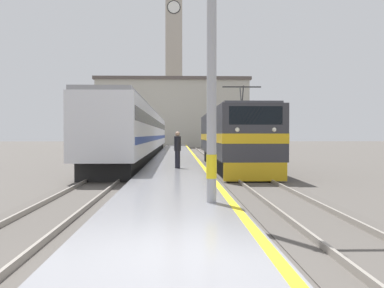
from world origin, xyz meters
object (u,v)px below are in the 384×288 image
at_px(locomotive_train, 232,138).
at_px(passenger_train, 142,133).
at_px(clock_tower, 174,61).
at_px(catenary_mast, 216,44).
at_px(person_on_platform, 178,149).

bearing_deg(locomotive_train, passenger_train, 115.23).
height_order(locomotive_train, clock_tower, clock_tower).
bearing_deg(clock_tower, catenary_mast, -88.75).
bearing_deg(catenary_mast, passenger_train, 97.86).
bearing_deg(catenary_mast, person_on_platform, 94.81).
distance_m(passenger_train, clock_tower, 44.63).
bearing_deg(clock_tower, person_on_platform, -89.41).
xyz_separation_m(catenary_mast, clock_tower, (-1.60, 73.05, 11.50)).
relative_size(locomotive_train, person_on_platform, 9.34).
xyz_separation_m(passenger_train, clock_tower, (2.63, 42.41, 13.63)).
xyz_separation_m(passenger_train, person_on_platform, (3.27, -19.25, -0.84)).
xyz_separation_m(locomotive_train, passenger_train, (-6.64, 14.09, 0.36)).
height_order(catenary_mast, clock_tower, clock_tower).
bearing_deg(passenger_train, locomotive_train, -64.77).
xyz_separation_m(locomotive_train, person_on_platform, (-3.37, -5.16, -0.48)).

